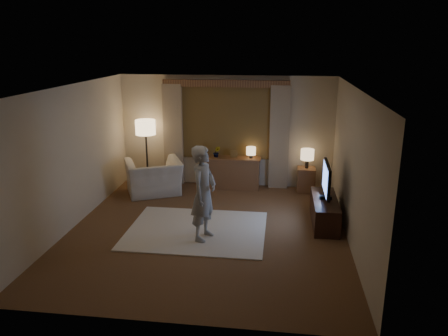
% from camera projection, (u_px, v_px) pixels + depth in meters
% --- Properties ---
extents(room, '(5.04, 5.54, 2.64)m').
position_uv_depth(room, '(211.00, 154.00, 8.11)').
color(room, brown).
rests_on(room, ground).
extents(rug, '(2.50, 2.00, 0.02)m').
position_uv_depth(rug, '(197.00, 230.00, 8.01)').
color(rug, beige).
rests_on(rug, floor).
extents(sideboard, '(1.20, 0.40, 0.70)m').
position_uv_depth(sideboard, '(234.00, 173.00, 10.26)').
color(sideboard, brown).
rests_on(sideboard, floor).
extents(picture_frame, '(0.16, 0.02, 0.20)m').
position_uv_depth(picture_frame, '(234.00, 155.00, 10.13)').
color(picture_frame, brown).
rests_on(picture_frame, sideboard).
extents(plant, '(0.17, 0.13, 0.30)m').
position_uv_depth(plant, '(217.00, 152.00, 10.17)').
color(plant, '#999999').
rests_on(plant, sideboard).
extents(table_lamp_sideboard, '(0.22, 0.22, 0.30)m').
position_uv_depth(table_lamp_sideboard, '(251.00, 151.00, 10.05)').
color(table_lamp_sideboard, black).
rests_on(table_lamp_sideboard, sideboard).
extents(floor_lamp, '(0.46, 0.46, 1.59)m').
position_uv_depth(floor_lamp, '(146.00, 131.00, 10.12)').
color(floor_lamp, black).
rests_on(floor_lamp, floor).
extents(armchair, '(1.52, 1.45, 0.77)m').
position_uv_depth(armchair, '(154.00, 177.00, 9.85)').
color(armchair, beige).
rests_on(armchair, floor).
extents(side_table, '(0.40, 0.40, 0.56)m').
position_uv_depth(side_table, '(306.00, 180.00, 10.02)').
color(side_table, brown).
rests_on(side_table, floor).
extents(table_lamp_side, '(0.30, 0.30, 0.44)m').
position_uv_depth(table_lamp_side, '(307.00, 155.00, 9.85)').
color(table_lamp_side, black).
rests_on(table_lamp_side, side_table).
extents(tv_stand, '(0.45, 1.40, 0.50)m').
position_uv_depth(tv_stand, '(324.00, 211.00, 8.25)').
color(tv_stand, black).
rests_on(tv_stand, floor).
extents(tv, '(0.23, 0.94, 0.68)m').
position_uv_depth(tv, '(326.00, 180.00, 8.07)').
color(tv, black).
rests_on(tv, tv_stand).
extents(person, '(0.55, 0.69, 1.66)m').
position_uv_depth(person, '(204.00, 193.00, 7.44)').
color(person, '#AAA69D').
rests_on(person, rug).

